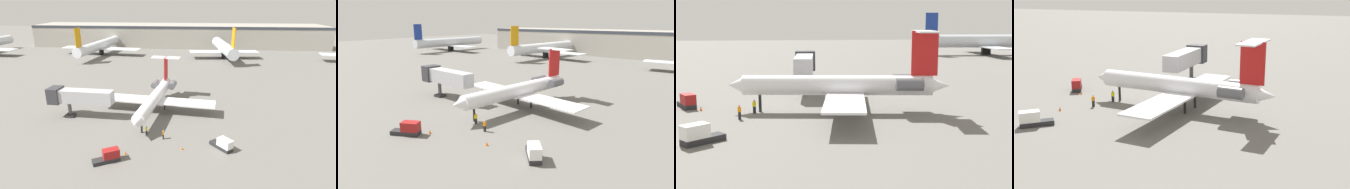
% 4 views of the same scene
% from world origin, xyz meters
% --- Properties ---
extents(ground_plane, '(400.00, 400.00, 0.10)m').
position_xyz_m(ground_plane, '(0.00, 0.00, -0.05)').
color(ground_plane, '#66635E').
extents(regional_jet, '(25.53, 27.32, 9.95)m').
position_xyz_m(regional_jet, '(-0.06, 0.09, 3.42)').
color(regional_jet, white).
rests_on(regional_jet, ground_plane).
extents(jet_bridge, '(13.37, 3.64, 6.17)m').
position_xyz_m(jet_bridge, '(-15.66, -4.62, 4.47)').
color(jet_bridge, '#ADADB2').
rests_on(jet_bridge, ground_plane).
extents(ground_crew_marshaller, '(0.31, 0.43, 1.69)m').
position_xyz_m(ground_crew_marshaller, '(2.75, -12.48, 0.86)').
color(ground_crew_marshaller, black).
rests_on(ground_crew_marshaller, ground_plane).
extents(ground_crew_loader, '(0.32, 0.43, 1.69)m').
position_xyz_m(ground_crew_loader, '(-0.42, -11.09, 0.86)').
color(ground_crew_loader, black).
rests_on(ground_crew_loader, ground_plane).
extents(baggage_tug_lead, '(3.69, 3.93, 1.90)m').
position_xyz_m(baggage_tug_lead, '(12.71, -14.95, 0.84)').
color(baggage_tug_lead, '#262628').
rests_on(baggage_tug_lead, ground_plane).
extents(baggage_tug_trailing, '(4.17, 3.19, 1.90)m').
position_xyz_m(baggage_tug_trailing, '(-4.62, -19.94, 0.84)').
color(baggage_tug_trailing, '#262628').
rests_on(baggage_tug_trailing, ground_plane).
extents(traffic_cone_near, '(0.36, 0.36, 0.55)m').
position_xyz_m(traffic_cone_near, '(-2.66, -17.89, 0.28)').
color(traffic_cone_near, orange).
rests_on(traffic_cone_near, ground_plane).
extents(traffic_cone_mid, '(0.36, 0.36, 0.55)m').
position_xyz_m(traffic_cone_mid, '(6.10, -15.72, 0.28)').
color(traffic_cone_mid, orange).
rests_on(traffic_cone_mid, ground_plane).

